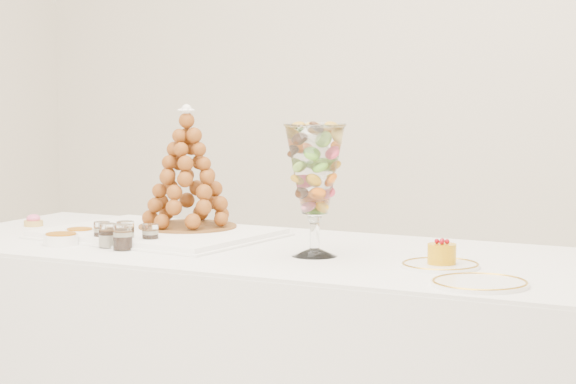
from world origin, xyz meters
The scene contains 15 objects.
buffet_table centered at (-0.09, 0.21, 0.39)m, with size 2.05×0.84×0.78m.
lace_tray centered at (-0.46, 0.25, 0.79)m, with size 0.63×0.47×0.02m, color white.
macaron_vase centered at (0.11, 0.15, 1.00)m, with size 0.16×0.16×0.35m.
cake_plate centered at (0.47, 0.14, 0.78)m, with size 0.20×0.20×0.01m, color white.
spare_plate centered at (0.63, -0.05, 0.78)m, with size 0.23×0.23×0.01m, color white.
pink_tart centered at (-0.95, 0.27, 0.79)m, with size 0.06×0.06×0.04m.
verrine_a centered at (-0.53, 0.07, 0.81)m, with size 0.05×0.05×0.06m, color white.
verrine_b centered at (-0.46, 0.08, 0.81)m, with size 0.05×0.05×0.07m, color white.
verrine_c centered at (-0.38, 0.09, 0.81)m, with size 0.05×0.05×0.06m, color white.
verrine_d centered at (-0.47, 0.02, 0.81)m, with size 0.05×0.05×0.07m, color white.
verrine_e centered at (-0.41, 0.00, 0.81)m, with size 0.05×0.05×0.07m, color white.
ramekin_back centered at (-0.65, 0.12, 0.79)m, with size 0.08×0.08×0.03m, color white.
ramekin_front centered at (-0.62, -0.01, 0.79)m, with size 0.10×0.10×0.03m, color white.
croquembouche centered at (-0.42, 0.34, 0.98)m, with size 0.30×0.30×0.37m.
mousse_cake centered at (0.47, 0.14, 0.81)m, with size 0.07×0.07×0.06m.
Camera 1 is at (1.41, -2.51, 1.26)m, focal length 70.00 mm.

